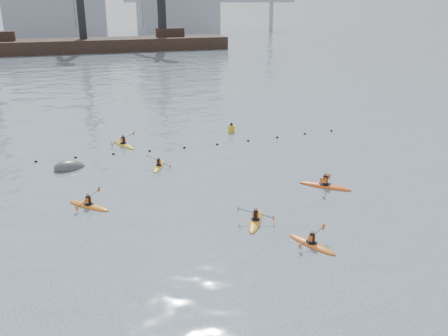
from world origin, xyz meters
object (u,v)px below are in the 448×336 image
Objects in this scene: kayaker_5 at (123,144)px; nav_buoy at (231,129)px; kayaker_2 at (89,205)px; kayaker_3 at (159,166)px; kayaker_4 at (325,185)px; mooring_buoy at (70,168)px; kayaker_1 at (256,220)px; kayaker_0 at (312,244)px.

kayaker_5 is 3.05× the size of nav_buoy.
kayaker_5 is at bearing 30.45° from kayaker_2.
kayaker_4 is at bearing -12.98° from kayaker_3.
kayaker_3 reaches higher than mooring_buoy.
kayaker_1 is 18.67m from kayaker_5.
kayaker_3 is 1.11× the size of mooring_buoy.
kayaker_5 is (-11.34, 14.73, -0.01)m from kayaker_4.
mooring_buoy is at bearing 101.54° from kayaker_0.
kayaker_2 is 0.79× the size of kayaker_5.
kayaker_3 is at bearing 3.66° from kayaker_2.
kayaker_4 is at bearing -72.31° from kayaker_5.
kayaker_0 is 15.53m from kayaker_3.
kayaker_4 reaches higher than mooring_buoy.
mooring_buoy is (-4.78, -4.73, -0.11)m from kayaker_5.
kayaker_3 is 11.71m from nav_buoy.
kayaker_1 is at bearing -17.31° from kayaker_4.
nav_buoy reaches higher than kayaker_0.
kayaker_3 is at bearing -139.36° from nav_buoy.
kayaker_5 is 6.72m from mooring_buoy.
kayaker_2 is 2.42× the size of nav_buoy.
kayaker_4 is 18.59m from kayaker_5.
kayaker_2 is 19.80m from nav_buoy.
mooring_buoy is (-9.47, 13.34, -0.10)m from kayaker_1.
kayaker_2 reaches higher than kayaker_0.
kayaker_5 reaches higher than nav_buoy.
kayaker_2 is 13.18m from kayaker_5.
kayaker_4 is 18.97m from mooring_buoy.
mooring_buoy is (-0.67, 7.80, -0.10)m from kayaker_2.
kayaker_2 is at bearing -128.04° from kayaker_5.
kayaker_3 is 6.72m from mooring_buoy.
kayaker_2 is at bearing 117.17° from kayaker_0.
kayaker_0 is 0.86× the size of kayaker_5.
kayaker_3 is at bearing 85.81° from kayaker_0.
kayaker_3 reaches higher than kayaker_2.
kayaker_3 is at bearing 137.40° from kayaker_1.
nav_buoy reaches higher than mooring_buoy.
kayaker_3 is (5.72, 5.74, -0.01)m from kayaker_2.
kayaker_4 is at bearing 58.85° from kayaker_1.
kayaker_2 is at bearing -108.67° from kayaker_3.
mooring_buoy is at bearing -171.61° from kayaker_3.
kayaker_1 reaches higher than kayaker_0.
kayaker_1 is at bearing -73.65° from kayaker_2.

